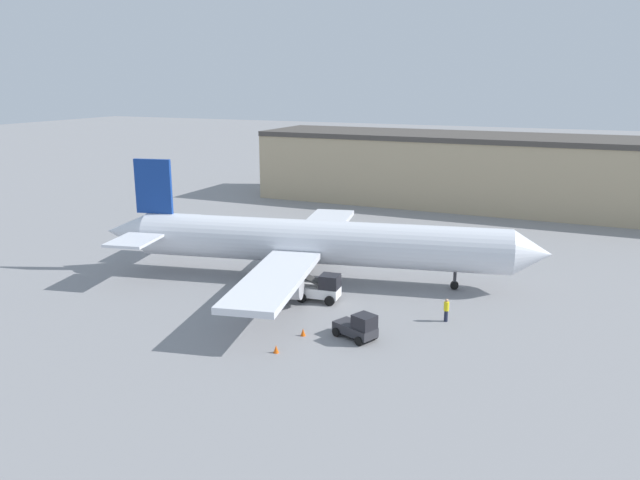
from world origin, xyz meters
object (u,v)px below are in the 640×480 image
Objects in this scene: belt_loader_truck at (322,288)px; safety_cone_far at (303,332)px; safety_cone_near at (276,349)px; airplane at (310,242)px; ground_crew_worker at (446,309)px; baggage_tug at (358,327)px.

belt_loader_truck is 7.29m from safety_cone_far.
airplane is at bearing 106.34° from safety_cone_near.
airplane is 6.24m from belt_loader_truck.
ground_crew_worker is 10.26m from belt_loader_truck.
safety_cone_near is at bearing -82.17° from ground_crew_worker.
belt_loader_truck reaches higher than safety_cone_near.
baggage_tug is 6.26× the size of safety_cone_far.
safety_cone_near is 1.00× the size of safety_cone_far.
safety_cone_near is 3.31m from safety_cone_far.
safety_cone_far is at bearing -82.11° from belt_loader_truck.
safety_cone_near is at bearing -111.03° from baggage_tug.
belt_loader_truck is at bearing 96.65° from safety_cone_near.
airplane is 14.06m from baggage_tug.
airplane is 16.08m from safety_cone_near.
safety_cone_far is (-3.75, -1.02, -0.62)m from baggage_tug.
airplane is at bearing 112.32° from safety_cone_far.
ground_crew_worker is 13.54m from safety_cone_near.
safety_cone_far is (0.43, 3.28, 0.00)m from safety_cone_near.
safety_cone_near is (4.43, -15.13, -3.20)m from airplane.
ground_crew_worker reaches higher than safety_cone_far.
belt_loader_truck is 6.43× the size of safety_cone_near.
airplane reaches higher than ground_crew_worker.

